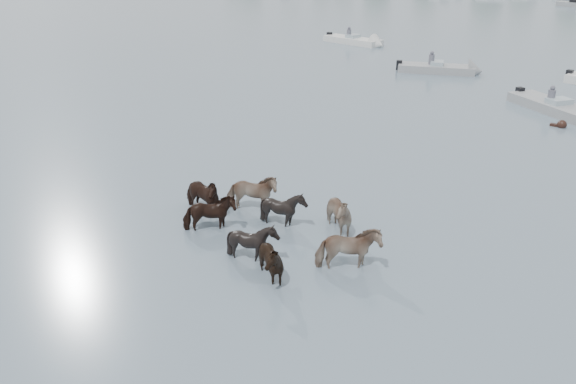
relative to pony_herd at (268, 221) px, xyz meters
The scene contains 6 objects.
ground 2.59m from the pony_herd, 41.99° to the right, with size 400.00×400.00×0.00m, color slate.
pony_herd is the anchor object (origin of this frame).
swimming_pony 16.90m from the pony_herd, 76.13° to the left, with size 0.72×0.44×0.44m.
motorboat_a 24.95m from the pony_herd, 100.93° to the left, with size 5.46×3.41×1.92m.
motorboat_b 18.80m from the pony_herd, 77.78° to the left, with size 5.95×4.72×1.92m.
motorboat_f 34.04m from the pony_herd, 115.86° to the left, with size 5.79×2.33×1.92m.
Camera 1 is at (7.53, -9.95, 7.93)m, focal length 36.34 mm.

